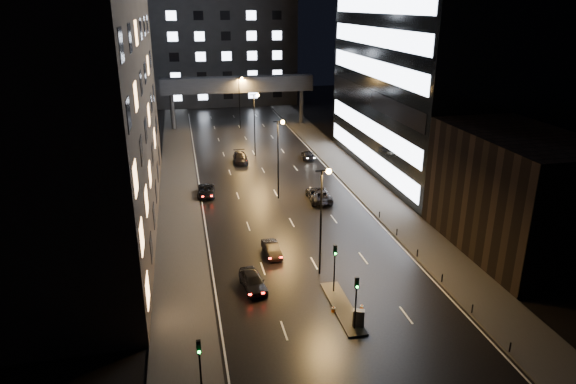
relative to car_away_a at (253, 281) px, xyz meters
name	(u,v)px	position (x,y,z in m)	size (l,w,h in m)	color
ground	(263,170)	(6.41, 33.39, -0.76)	(160.00, 160.00, 0.00)	black
sidewalk_left	(179,187)	(-6.09, 28.39, -0.68)	(5.00, 110.00, 0.15)	#383533
sidewalk_right	(353,175)	(18.91, 28.39, -0.68)	(5.00, 110.00, 0.15)	#383533
building_left	(63,41)	(-16.09, 17.39, 19.24)	(15.00, 48.00, 40.00)	#2D2319
building_right_low	(515,193)	(26.41, 2.39, 5.24)	(10.00, 18.00, 12.00)	black
building_right_glass	(445,11)	(31.41, 29.39, 21.74)	(20.00, 36.00, 45.00)	black
building_far	(224,51)	(6.41, 91.39, 11.74)	(34.00, 14.00, 25.00)	#333335
skybridge	(238,85)	(6.41, 63.39, 7.58)	(30.00, 3.00, 10.00)	#333335
median_island	(342,307)	(6.71, -4.61, -0.68)	(1.60, 8.00, 0.15)	#383533
traffic_signal_near	(335,261)	(6.71, -2.11, 2.33)	(0.28, 0.34, 4.40)	black
traffic_signal_far	(356,295)	(6.71, -7.61, 2.33)	(0.28, 0.34, 4.40)	black
traffic_signal_corner	(200,361)	(-5.09, -12.61, 2.18)	(0.28, 0.34, 4.40)	black
bollard_row	(429,266)	(16.61, -0.11, -0.31)	(0.12, 25.12, 0.90)	black
streetlight_near	(323,208)	(6.57, 1.39, 5.74)	(1.45, 0.50, 10.15)	black
streetlight_mid_a	(279,149)	(6.57, 21.39, 5.74)	(1.45, 0.50, 10.15)	black
streetlight_mid_b	(255,117)	(6.57, 41.39, 5.74)	(1.45, 0.50, 10.15)	black
streetlight_far	(240,96)	(6.57, 61.39, 5.74)	(1.45, 0.50, 10.15)	black
car_away_a	(253,281)	(0.00, 0.00, 0.00)	(1.79, 4.45, 1.52)	black
car_away_b	(272,249)	(2.75, 6.01, -0.12)	(1.34, 3.85, 1.27)	black
car_away_c	(206,191)	(-2.59, 24.20, -0.10)	(2.19, 4.75, 1.32)	black
car_away_d	(240,158)	(3.61, 38.24, 0.00)	(2.12, 5.22, 1.51)	black
car_toward_a	(319,195)	(11.27, 19.56, 0.03)	(2.62, 5.69, 1.58)	black
car_toward_b	(308,155)	(14.41, 37.91, -0.12)	(1.79, 4.40, 1.28)	black
utility_cabinet	(359,318)	(7.11, -7.34, 0.07)	(0.88, 0.49, 1.35)	#515153
cone_a	(334,309)	(5.88, -4.87, -0.52)	(0.39, 0.39, 0.48)	orange
cone_b	(362,307)	(8.23, -5.05, -0.52)	(0.37, 0.37, 0.48)	#FF5B0D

